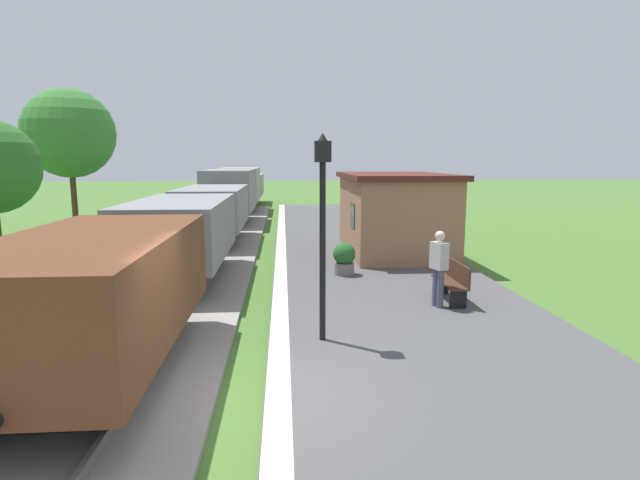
# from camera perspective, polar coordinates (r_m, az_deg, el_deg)

# --- Properties ---
(ground_plane) EXTENTS (160.00, 160.00, 0.00)m
(ground_plane) POSITION_cam_1_polar(r_m,az_deg,el_deg) (7.59, -7.93, -18.34)
(ground_plane) COLOR #47702D
(platform_slab) EXTENTS (6.00, 60.00, 0.25)m
(platform_slab) POSITION_cam_1_polar(r_m,az_deg,el_deg) (7.98, 16.66, -16.19)
(platform_slab) COLOR #4C4C4F
(platform_slab) RESTS_ON ground
(platform_edge_stripe) EXTENTS (0.36, 60.00, 0.01)m
(platform_edge_stripe) POSITION_cam_1_polar(r_m,az_deg,el_deg) (7.46, -4.77, -16.61)
(platform_edge_stripe) COLOR silver
(platform_edge_stripe) RESTS_ON platform_slab
(track_ballast) EXTENTS (3.80, 60.00, 0.12)m
(track_ballast) POSITION_cam_1_polar(r_m,az_deg,el_deg) (8.08, -25.99, -16.95)
(track_ballast) COLOR gray
(track_ballast) RESTS_ON ground
(rail_near) EXTENTS (0.07, 60.00, 0.14)m
(rail_near) POSITION_cam_1_polar(r_m,az_deg,el_deg) (7.80, -20.92, -16.53)
(rail_near) COLOR slate
(rail_near) RESTS_ON track_ballast
(rail_far) EXTENTS (0.07, 60.00, 0.14)m
(rail_far) POSITION_cam_1_polar(r_m,az_deg,el_deg) (8.31, -30.84, -15.60)
(rail_far) COLOR slate
(rail_far) RESTS_ON track_ballast
(freight_train) EXTENTS (2.50, 39.20, 2.72)m
(freight_train) POSITION_cam_1_polar(r_m,az_deg,el_deg) (24.95, -10.92, 4.38)
(freight_train) COLOR brown
(freight_train) RESTS_ON rail_near
(station_hut) EXTENTS (3.50, 5.80, 2.78)m
(station_hut) POSITION_cam_1_polar(r_m,az_deg,el_deg) (17.90, 8.39, 3.12)
(station_hut) COLOR #9E6B4C
(station_hut) RESTS_ON platform_slab
(bench_near_hut) EXTENTS (0.42, 1.50, 0.91)m
(bench_near_hut) POSITION_cam_1_polar(r_m,az_deg,el_deg) (11.99, 14.90, -4.54)
(bench_near_hut) COLOR #422819
(bench_near_hut) RESTS_ON platform_slab
(person_waiting) EXTENTS (0.36, 0.44, 1.71)m
(person_waiting) POSITION_cam_1_polar(r_m,az_deg,el_deg) (11.33, 13.41, -2.88)
(person_waiting) COLOR #474C66
(person_waiting) RESTS_ON platform_slab
(potted_planter) EXTENTS (0.64, 0.64, 0.92)m
(potted_planter) POSITION_cam_1_polar(r_m,az_deg,el_deg) (14.24, 2.79, -2.10)
(potted_planter) COLOR slate
(potted_planter) RESTS_ON platform_slab
(lamp_post_near) EXTENTS (0.28, 0.28, 3.70)m
(lamp_post_near) POSITION_cam_1_polar(r_m,az_deg,el_deg) (8.74, 0.30, 4.61)
(lamp_post_near) COLOR black
(lamp_post_near) RESTS_ON platform_slab
(tree_field_left) EXTENTS (4.37, 4.37, 6.98)m
(tree_field_left) POSITION_cam_1_polar(r_m,az_deg,el_deg) (28.02, -26.72, 10.81)
(tree_field_left) COLOR #4C3823
(tree_field_left) RESTS_ON ground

